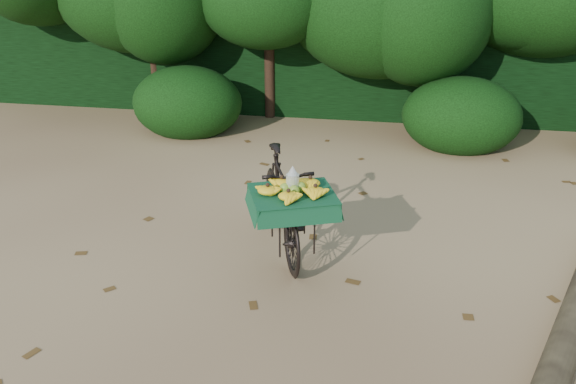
# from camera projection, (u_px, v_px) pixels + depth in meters

# --- Properties ---
(ground) EXTENTS (80.00, 80.00, 0.00)m
(ground) POSITION_uv_depth(u_px,v_px,m) (339.00, 278.00, 6.15)
(ground) COLOR tan
(ground) RESTS_ON ground
(vendor_bicycle) EXTENTS (1.27, 1.96, 1.11)m
(vendor_bicycle) POSITION_uv_depth(u_px,v_px,m) (282.00, 202.00, 6.47)
(vendor_bicycle) COLOR black
(vendor_bicycle) RESTS_ON ground
(hedge_backdrop) EXTENTS (26.00, 1.80, 1.80)m
(hedge_backdrop) POSITION_uv_depth(u_px,v_px,m) (373.00, 61.00, 11.46)
(hedge_backdrop) COLOR black
(hedge_backdrop) RESTS_ON ground
(tree_row) EXTENTS (14.50, 2.00, 4.00)m
(tree_row) POSITION_uv_depth(u_px,v_px,m) (336.00, 5.00, 10.40)
(tree_row) COLOR black
(tree_row) RESTS_ON ground
(bush_clumps) EXTENTS (8.80, 1.70, 0.90)m
(bush_clumps) POSITION_uv_depth(u_px,v_px,m) (397.00, 116.00, 9.76)
(bush_clumps) COLOR black
(bush_clumps) RESTS_ON ground
(leaf_litter) EXTENTS (7.00, 7.30, 0.01)m
(leaf_litter) POSITION_uv_depth(u_px,v_px,m) (345.00, 247.00, 6.73)
(leaf_litter) COLOR #523515
(leaf_litter) RESTS_ON ground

